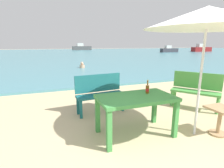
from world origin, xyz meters
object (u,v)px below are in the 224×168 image
picnic_table_green (136,102)px  bench_green_right (196,88)px  patio_umbrella (207,18)px  swimmer_person (82,66)px  bench_teal_center (100,91)px  side_table_wood (220,117)px  beer_bottle_amber (147,89)px  boat_cargo_ship (201,49)px  boat_sailboat (169,50)px  boat_fishing_trawler (82,48)px

picnic_table_green → bench_green_right: 2.33m
patio_umbrella → swimmer_person: patio_umbrella is taller
patio_umbrella → bench_teal_center: size_ratio=1.87×
bench_teal_center → swimmer_person: size_ratio=3.00×
side_table_wood → beer_bottle_amber: bearing=151.8°
side_table_wood → bench_green_right: (0.70, 1.30, 0.19)m
picnic_table_green → patio_umbrella: patio_umbrella is taller
swimmer_person → boat_cargo_ship: boat_cargo_ship is taller
side_table_wood → swimmer_person: (-0.80, 9.74, -0.11)m
side_table_wood → bench_teal_center: size_ratio=0.44×
bench_green_right → boat_sailboat: bearing=53.6°
beer_bottle_amber → boat_sailboat: bearing=51.7°
bench_teal_center → boat_cargo_ship: bearing=40.1°
side_table_wood → swimmer_person: bearing=94.7°
boat_cargo_ship → boat_sailboat: bearing=179.7°
beer_bottle_amber → side_table_wood: beer_bottle_amber is taller
bench_teal_center → boat_cargo_ship: size_ratio=0.28×
patio_umbrella → boat_fishing_trawler: patio_umbrella is taller
bench_teal_center → swimmer_person: bearing=82.7°
boat_fishing_trawler → bench_teal_center: bearing=-99.8°
beer_bottle_amber → patio_umbrella: size_ratio=0.12×
boat_sailboat → boat_cargo_ship: 8.05m
side_table_wood → boat_fishing_trawler: size_ratio=0.11×
bench_teal_center → swimmer_person: 7.92m
bench_green_right → boat_cargo_ship: boat_cargo_ship is taller
boat_sailboat → boat_fishing_trawler: (-13.70, 17.62, 0.16)m
bench_teal_center → swimmer_person: (1.00, 7.85, -0.30)m
picnic_table_green → beer_bottle_amber: size_ratio=5.28×
boat_fishing_trawler → beer_bottle_amber: bearing=-98.8°
patio_umbrella → beer_bottle_amber: bearing=148.0°
picnic_table_green → side_table_wood: picnic_table_green is taller
bench_green_right → boat_fishing_trawler: (4.79, 42.74, 0.17)m
patio_umbrella → side_table_wood: size_ratio=4.26×
picnic_table_green → swimmer_person: bearing=85.7°
side_table_wood → boat_cargo_ship: 37.92m
bench_green_right → bench_teal_center: bearing=166.8°
beer_bottle_amber → bench_green_right: 2.03m
boat_cargo_ship → patio_umbrella: bearing=-136.5°
beer_bottle_amber → side_table_wood: 1.45m
bench_teal_center → boat_sailboat: size_ratio=0.35×
beer_bottle_amber → patio_umbrella: 1.56m
swimmer_person → boat_sailboat: size_ratio=0.12×
boat_sailboat → boat_fishing_trawler: 22.32m
picnic_table_green → beer_bottle_amber: bearing=19.4°
side_table_wood → patio_umbrella: bearing=159.6°
bench_teal_center → boat_cargo_ship: boat_cargo_ship is taller
bench_teal_center → boat_fishing_trawler: (7.29, 42.15, 0.17)m
beer_bottle_amber → boat_cargo_ship: (28.44, 25.74, -0.19)m
bench_green_right → boat_fishing_trawler: 43.00m
picnic_table_green → bench_green_right: bearing=19.1°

